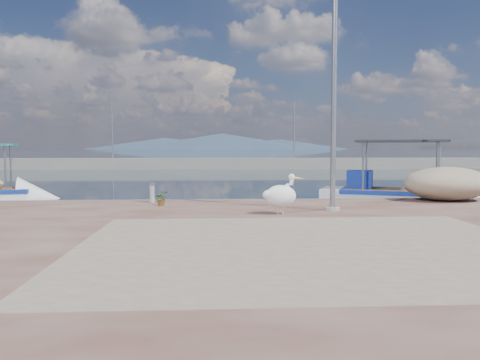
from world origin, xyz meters
name	(u,v)px	position (x,y,z in m)	size (l,w,h in m)	color
ground	(248,241)	(0.00, 0.00, 0.00)	(1400.00, 1400.00, 0.00)	#162635
quay	(281,314)	(0.00, -6.00, 0.25)	(44.00, 22.00, 0.50)	#4E2B22
quay_patch	(311,245)	(1.00, -3.00, 0.50)	(9.00, 7.00, 0.01)	gray
breakwater	(222,164)	(0.00, 40.00, 0.60)	(120.00, 2.20, 7.50)	gray
mountains	(218,142)	(4.39, 650.00, 9.51)	(370.00, 280.00, 22.00)	#28384C
boat_right	(398,199)	(6.83, 7.23, 0.25)	(6.88, 4.52, 3.16)	white
pelican	(281,195)	(1.03, 1.22, 1.04)	(1.20, 0.63, 1.15)	tan
lamp_post	(334,100)	(2.69, 1.96, 3.80)	(0.44, 0.96, 7.00)	gray
bollard_near	(152,192)	(-3.01, 4.33, 0.87)	(0.22, 0.22, 0.68)	gray
potted_plant	(162,198)	(-2.58, 3.43, 0.73)	(0.42, 0.37, 0.47)	#33722D
net_pile_c	(447,184)	(7.43, 4.32, 1.10)	(3.07, 2.20, 1.21)	tan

